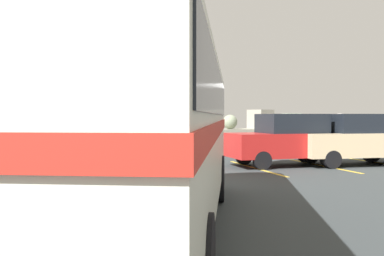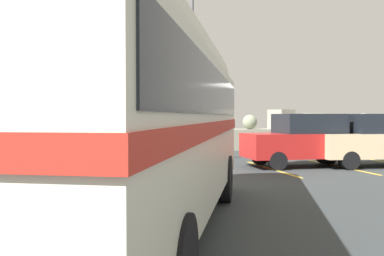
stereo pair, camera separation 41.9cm
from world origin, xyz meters
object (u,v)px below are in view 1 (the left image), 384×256
Objects in this scene: parked_car_middle at (355,139)px; parked_car_nearest at (287,139)px; lamp_post at (177,65)px; vintage_coach at (137,99)px.

parked_car_nearest is at bearing 82.96° from parked_car_middle.
lamp_post is (-3.49, 2.23, 2.80)m from parked_car_nearest.
parked_car_nearest is 0.97× the size of parked_car_middle.
lamp_post reaches higher than parked_car_middle.
parked_car_middle is at bearing -101.16° from parked_car_nearest.
parked_car_nearest is at bearing -32.56° from lamp_post.
parked_car_nearest and parked_car_middle have the same top height.
parked_car_middle is (8.96, 6.70, -1.08)m from vintage_coach.
parked_car_middle is at bearing 58.49° from vintage_coach.
vintage_coach is 2.10× the size of parked_car_middle.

